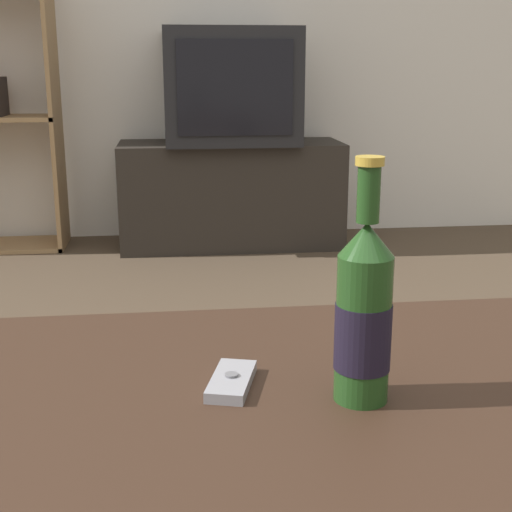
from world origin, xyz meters
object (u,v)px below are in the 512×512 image
object	(u,v)px
tv_stand	(231,194)
cell_phone	(231,381)
beer_bottle	(364,315)
television	(230,86)

from	to	relation	value
tv_stand	cell_phone	world-z (taller)	tv_stand
cell_phone	beer_bottle	bearing A→B (deg)	-3.21
television	tv_stand	bearing A→B (deg)	90.00
tv_stand	cell_phone	distance (m)	2.65
tv_stand	cell_phone	bearing A→B (deg)	-94.85
tv_stand	television	xyz separation A→B (m)	(0.00, -0.00, 0.51)
television	cell_phone	xyz separation A→B (m)	(-0.22, -2.62, -0.28)
television	beer_bottle	size ratio (longest dim) A/B	2.13
beer_bottle	cell_phone	bearing A→B (deg)	161.12
beer_bottle	television	bearing A→B (deg)	88.45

